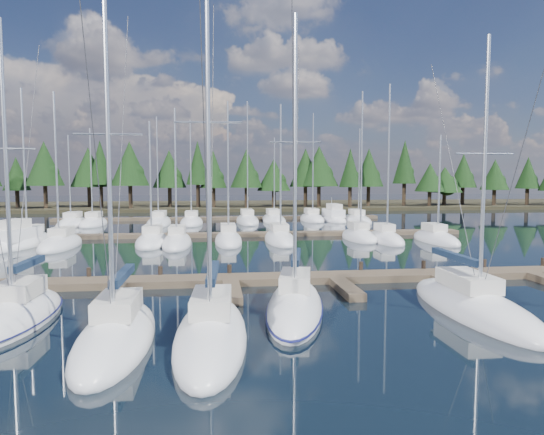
{
  "coord_description": "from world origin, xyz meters",
  "views": [
    {
      "loc": [
        -0.88,
        -9.31,
        6.02
      ],
      "look_at": [
        2.89,
        22.0,
        3.41
      ],
      "focal_mm": 32.0,
      "sensor_mm": 36.0,
      "label": 1
    }
  ],
  "objects": [
    {
      "name": "back_docks",
      "position": [
        0.0,
        49.58,
        0.2
      ],
      "size": [
        50.0,
        21.8,
        0.4
      ],
      "color": "brown",
      "rests_on": "ground"
    },
    {
      "name": "far_shore",
      "position": [
        0.0,
        90.0,
        0.3
      ],
      "size": [
        220.0,
        30.0,
        0.6
      ],
      "primitive_type": "cube",
      "color": "#2A2617",
      "rests_on": "ground"
    },
    {
      "name": "front_sailboat_4",
      "position": [
        2.7,
        11.79,
        0.29
      ],
      "size": [
        4.4,
        9.9,
        13.69
      ],
      "color": "silver",
      "rests_on": "ground"
    },
    {
      "name": "back_sailboat_rows",
      "position": [
        -0.89,
        45.0,
        0.26
      ],
      "size": [
        43.13,
        31.92,
        16.8
      ],
      "color": "silver",
      "rests_on": "ground"
    },
    {
      "name": "tree_line",
      "position": [
        -0.62,
        80.22,
        7.38
      ],
      "size": [
        185.68,
        11.64,
        13.39
      ],
      "color": "black",
      "rests_on": "far_shore"
    },
    {
      "name": "front_sailboat_1",
      "position": [
        -9.06,
        11.57,
        0.29
      ],
      "size": [
        2.9,
        7.89,
        13.02
      ],
      "color": "silver",
      "rests_on": "ground"
    },
    {
      "name": "motor_yacht_right",
      "position": [
        15.54,
        55.95,
        0.45
      ],
      "size": [
        3.23,
        8.11,
        3.95
      ],
      "color": "silver",
      "rests_on": "ground"
    },
    {
      "name": "front_sailboat_2",
      "position": [
        -4.43,
        8.32,
        0.29
      ],
      "size": [
        2.62,
        8.39,
        13.61
      ],
      "color": "silver",
      "rests_on": "ground"
    },
    {
      "name": "front_sailboat_3",
      "position": [
        -1.02,
        8.27,
        0.29
      ],
      "size": [
        3.07,
        9.54,
        14.4
      ],
      "color": "silver",
      "rests_on": "ground"
    },
    {
      "name": "main_dock",
      "position": [
        0.0,
        17.36,
        0.2
      ],
      "size": [
        44.0,
        6.13,
        0.9
      ],
      "color": "brown",
      "rests_on": "ground"
    },
    {
      "name": "front_sailboat_5",
      "position": [
        10.58,
        10.72,
        0.27
      ],
      "size": [
        2.91,
        10.18,
        12.78
      ],
      "color": "silver",
      "rests_on": "ground"
    },
    {
      "name": "ground",
      "position": [
        0.0,
        30.0,
        0.0
      ],
      "size": [
        260.0,
        260.0,
        0.0
      ],
      "primitive_type": "plane",
      "color": "black",
      "rests_on": "ground"
    },
    {
      "name": "motor_yacht_left",
      "position": [
        -17.69,
        34.26,
        0.45
      ],
      "size": [
        4.43,
        8.47,
        4.03
      ],
      "color": "silver",
      "rests_on": "ground"
    }
  ]
}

